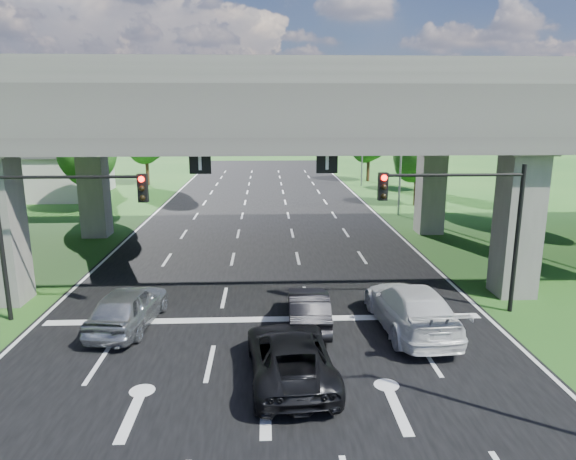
{
  "coord_description": "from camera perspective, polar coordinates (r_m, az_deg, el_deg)",
  "views": [
    {
      "loc": [
        0.07,
        -15.29,
        7.98
      ],
      "look_at": [
        1.04,
        7.12,
        2.78
      ],
      "focal_mm": 32.0,
      "sensor_mm": 36.0,
      "label": 1
    }
  ],
  "objects": [
    {
      "name": "ground",
      "position": [
        17.24,
        -2.51,
        -14.52
      ],
      "size": [
        160.0,
        160.0,
        0.0
      ],
      "primitive_type": "plane",
      "color": "#1D4C18",
      "rests_on": "ground"
    },
    {
      "name": "road",
      "position": [
        26.51,
        -2.53,
        -4.44
      ],
      "size": [
        18.0,
        120.0,
        0.03
      ],
      "primitive_type": "cube",
      "color": "black",
      "rests_on": "ground"
    },
    {
      "name": "overpass",
      "position": [
        27.29,
        -2.71,
        12.92
      ],
      "size": [
        80.0,
        15.0,
        10.0
      ],
      "color": "#3A3734",
      "rests_on": "ground"
    },
    {
      "name": "signal_right",
      "position": [
        21.08,
        19.15,
        1.96
      ],
      "size": [
        5.76,
        0.54,
        6.0
      ],
      "color": "black",
      "rests_on": "ground"
    },
    {
      "name": "signal_left",
      "position": [
        21.13,
        -24.39,
        1.54
      ],
      "size": [
        5.76,
        0.54,
        6.0
      ],
      "color": "black",
      "rests_on": "ground"
    },
    {
      "name": "streetlight_far",
      "position": [
        40.6,
        11.98,
        9.77
      ],
      "size": [
        3.38,
        0.25,
        10.0
      ],
      "color": "gray",
      "rests_on": "ground"
    },
    {
      "name": "streetlight_beyond",
      "position": [
        56.23,
        7.92,
        10.77
      ],
      "size": [
        3.38,
        0.25,
        10.0
      ],
      "color": "gray",
      "rests_on": "ground"
    },
    {
      "name": "tree_left_near",
      "position": [
        43.72,
        -21.42,
        8.03
      ],
      "size": [
        4.5,
        4.5,
        7.8
      ],
      "color": "black",
      "rests_on": "ground"
    },
    {
      "name": "tree_left_mid",
      "position": [
        52.28,
        -21.71,
        7.97
      ],
      "size": [
        3.91,
        3.9,
        6.76
      ],
      "color": "black",
      "rests_on": "ground"
    },
    {
      "name": "tree_left_far",
      "position": [
        58.82,
        -15.52,
        9.83
      ],
      "size": [
        4.8,
        4.8,
        8.32
      ],
      "color": "black",
      "rests_on": "ground"
    },
    {
      "name": "tree_right_near",
      "position": [
        45.33,
        14.3,
        8.26
      ],
      "size": [
        4.2,
        4.2,
        7.28
      ],
      "color": "black",
      "rests_on": "ground"
    },
    {
      "name": "tree_right_mid",
      "position": [
        53.85,
        14.94,
        8.58
      ],
      "size": [
        3.91,
        3.9,
        6.76
      ],
      "color": "black",
      "rests_on": "ground"
    },
    {
      "name": "tree_right_far",
      "position": [
        60.57,
        9.05,
        9.91
      ],
      "size": [
        4.5,
        4.5,
        7.8
      ],
      "color": "black",
      "rests_on": "ground"
    },
    {
      "name": "car_silver",
      "position": [
        20.31,
        -17.32,
        -8.18
      ],
      "size": [
        2.46,
        4.89,
        1.6
      ],
      "primitive_type": "imported",
      "rotation": [
        0.0,
        0.0,
        3.02
      ],
      "color": "#A4A7AC",
      "rests_on": "road"
    },
    {
      "name": "car_dark",
      "position": [
        19.61,
        2.27,
        -8.66
      ],
      "size": [
        1.59,
        4.27,
        1.39
      ],
      "primitive_type": "imported",
      "rotation": [
        0.0,
        0.0,
        3.11
      ],
      "color": "black",
      "rests_on": "road"
    },
    {
      "name": "car_white",
      "position": [
        19.76,
        13.49,
        -8.38
      ],
      "size": [
        2.71,
        5.99,
        1.7
      ],
      "primitive_type": "imported",
      "rotation": [
        0.0,
        0.0,
        3.2
      ],
      "color": "silver",
      "rests_on": "road"
    },
    {
      "name": "car_trailing",
      "position": [
        15.97,
        0.25,
        -13.83
      ],
      "size": [
        2.79,
        5.41,
        1.46
      ],
      "primitive_type": "imported",
      "rotation": [
        0.0,
        0.0,
        3.21
      ],
      "color": "black",
      "rests_on": "road"
    }
  ]
}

